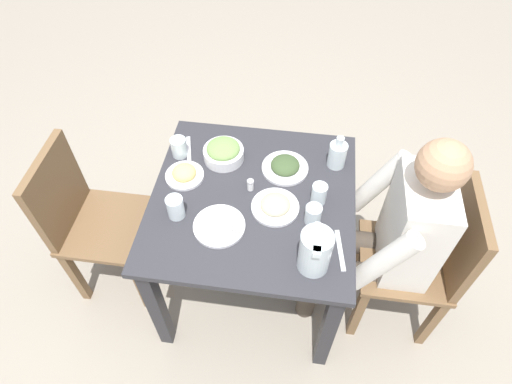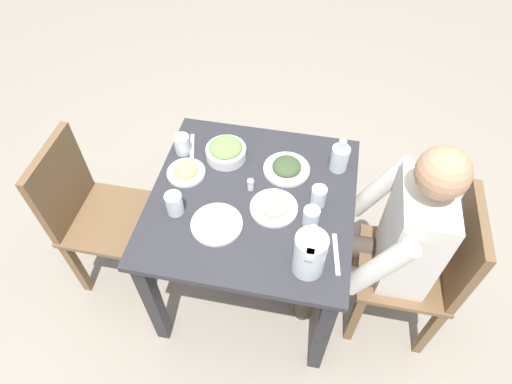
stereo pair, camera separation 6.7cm
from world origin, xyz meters
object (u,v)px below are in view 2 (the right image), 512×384
Objects in this scene: oil_carafe at (339,159)px; salt_shaker at (251,185)px; plate_beans at (274,206)px; water_glass_near_left at (182,144)px; chair_far at (91,210)px; water_glass_by_pitcher at (318,196)px; chair_near at (426,266)px; diner_near at (386,240)px; water_glass_center at (311,217)px; dining_table at (252,215)px; salad_bowl at (226,151)px; plate_yoghurt at (217,222)px; water_glass_far_right at (174,204)px; plate_fries at (186,171)px; plate_dolmas at (287,168)px; water_pitcher at (310,254)px.

oil_carafe reaches higher than salt_shaker.
water_glass_near_left is (0.25, 0.47, 0.03)m from plate_beans.
chair_far reaches higher than water_glass_by_pitcher.
chair_near reaches higher than water_glass_near_left.
diner_near is 13.75× the size of water_glass_center.
chair_far is (-0.05, 0.78, -0.10)m from dining_table.
diner_near is at bearing 90.00° from chair_near.
water_glass_by_pitcher is (0.06, -0.17, 0.03)m from plate_beans.
salad_bowl is (0.26, -0.62, 0.27)m from chair_far.
plate_yoghurt is 0.19m from water_glass_far_right.
water_glass_far_right is 0.59m from water_glass_by_pitcher.
diner_near is (0.00, 0.20, 0.15)m from chair_near.
salad_bowl is at bearing 74.70° from chair_near.
oil_carafe is at bearing 56.48° from chair_near.
plate_beans is (0.00, -0.88, 0.25)m from chair_far.
water_glass_center is at bearing -92.14° from chair_far.
plate_yoghurt is at bearing -140.40° from plate_fries.
chair_far is 4.22× the size of plate_dolmas.
diner_near reaches higher than water_glass_center.
water_glass_far_right reaches higher than salt_shaker.
diner_near reaches higher than salt_shaker.
salad_bowl is at bearing 70.77° from diner_near.
plate_yoghurt is 0.62m from oil_carafe.
plate_dolmas is 0.30m from water_glass_center.
salad_bowl is (0.50, 0.43, -0.05)m from water_pitcher.
chair_near is 4.79× the size of salad_bowl.
dining_table is at bearing -159.72° from salt_shaker.
water_pitcher is 0.50m from plate_dolmas.
dining_table is 0.36m from plate_fries.
chair_near is 8.75× the size of water_glass_far_right.
salad_bowl reaches higher than plate_beans.
water_pitcher reaches higher than oil_carafe.
water_glass_by_pitcher is (0.31, -0.00, -0.05)m from water_pitcher.
salad_bowl reaches higher than plate_fries.
chair_near reaches higher than plate_beans.
chair_near is 0.75× the size of diner_near.
diner_near is at bearing -98.97° from salt_shaker.
dining_table is at bearing 42.84° from water_pitcher.
plate_dolmas and salt_shaker have the same top height.
water_pitcher is 0.45m from salt_shaker.
water_glass_by_pitcher is at bearing -94.91° from salt_shaker.
water_glass_by_pitcher is at bearing -113.41° from salad_bowl.
salt_shaker is at bearing 52.73° from plate_beans.
chair_near reaches higher than plate_yoghurt.
plate_dolmas is 0.23m from water_glass_by_pitcher.
plate_yoghurt reaches higher than salt_shaker.
plate_dolmas is at bearing -52.83° from water_glass_far_right.
water_glass_center reaches higher than plate_fries.
chair_far is at bearing 80.03° from water_glass_far_right.
water_pitcher is 1.89× the size of water_glass_far_right.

